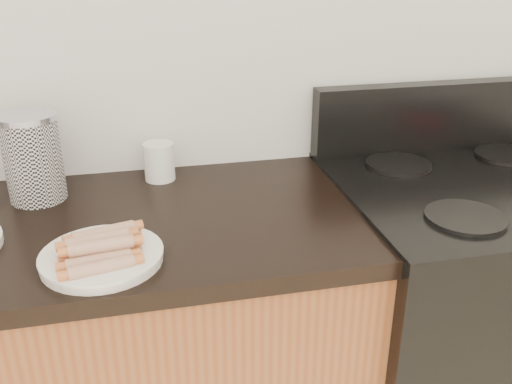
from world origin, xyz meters
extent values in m
cube|color=silver|center=(0.00, 2.00, 1.30)|extent=(4.00, 0.04, 2.60)
cube|color=black|center=(0.78, 1.68, 0.45)|extent=(0.76, 0.65, 0.90)
cube|color=black|center=(0.78, 1.68, 0.91)|extent=(0.76, 0.65, 0.01)
cube|color=black|center=(0.78, 1.96, 1.01)|extent=(0.76, 0.06, 0.20)
cylinder|color=black|center=(0.61, 1.51, 0.92)|extent=(0.18, 0.18, 0.01)
cylinder|color=black|center=(0.61, 1.84, 0.92)|extent=(0.18, 0.18, 0.01)
cylinder|color=black|center=(0.95, 1.84, 0.92)|extent=(0.18, 0.18, 0.01)
cylinder|color=white|center=(-0.18, 1.51, 0.91)|extent=(0.31, 0.31, 0.02)
cylinder|color=maroon|center=(-0.18, 1.44, 0.93)|extent=(0.12, 0.05, 0.03)
cylinder|color=maroon|center=(-0.18, 1.47, 0.93)|extent=(0.12, 0.05, 0.03)
cylinder|color=maroon|center=(-0.18, 1.50, 0.93)|extent=(0.12, 0.05, 0.03)
cylinder|color=maroon|center=(-0.18, 1.53, 0.93)|extent=(0.12, 0.05, 0.03)
cylinder|color=maroon|center=(-0.18, 1.55, 0.93)|extent=(0.12, 0.05, 0.03)
cylinder|color=maroon|center=(-0.18, 1.58, 0.93)|extent=(0.12, 0.05, 0.03)
cylinder|color=maroon|center=(-0.18, 1.48, 0.95)|extent=(0.12, 0.05, 0.03)
cylinder|color=maroon|center=(-0.18, 1.51, 0.95)|extent=(0.12, 0.05, 0.03)
cylinder|color=maroon|center=(-0.18, 1.54, 0.95)|extent=(0.12, 0.05, 0.03)
cylinder|color=white|center=(-0.34, 1.86, 1.00)|extent=(0.13, 0.13, 0.20)
cylinder|color=silver|center=(-0.34, 1.86, 1.11)|extent=(0.14, 0.14, 0.01)
cylinder|color=white|center=(-0.04, 1.92, 0.95)|extent=(0.09, 0.09, 0.10)
camera|label=1|loc=(-0.10, 0.49, 1.49)|focal=40.00mm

